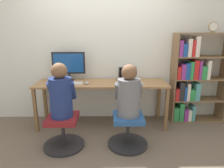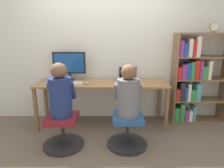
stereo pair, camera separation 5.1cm
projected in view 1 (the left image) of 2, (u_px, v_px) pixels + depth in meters
name	position (u px, v px, depth m)	size (l,w,h in m)	color
ground_plane	(101.00, 132.00, 3.25)	(14.00, 14.00, 0.00)	brown
wall_back	(102.00, 48.00, 3.54)	(10.00, 0.05, 2.60)	silver
desk	(102.00, 87.00, 3.35)	(2.18, 0.58, 0.76)	olive
desktop_monitor	(69.00, 65.00, 3.41)	(0.56, 0.17, 0.49)	black
laptop	(128.00, 78.00, 3.41)	(0.32, 0.37, 0.24)	gray
keyboard	(68.00, 83.00, 3.24)	(0.45, 0.15, 0.03)	silver
computer_mouse_by_keyboard	(87.00, 83.00, 3.24)	(0.07, 0.11, 0.03)	#99999E
office_chair_left	(63.00, 132.00, 2.79)	(0.57, 0.57, 0.46)	#262628
office_chair_right	(128.00, 131.00, 2.82)	(0.57, 0.57, 0.46)	#262628
person_at_monitor	(61.00, 93.00, 2.65)	(0.36, 0.34, 0.74)	navy
person_at_laptop	(129.00, 93.00, 2.69)	(0.37, 0.34, 0.71)	slate
bookshelf	(192.00, 80.00, 3.49)	(0.93, 0.32, 1.56)	brown
desk_clock	(213.00, 27.00, 3.20)	(0.15, 0.03, 0.17)	olive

